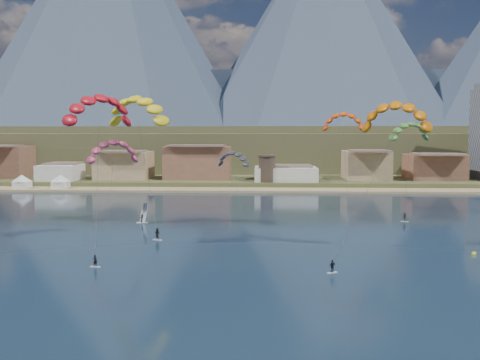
% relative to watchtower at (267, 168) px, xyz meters
% --- Properties ---
extents(ground, '(2400.00, 2400.00, 0.00)m').
position_rel_watchtower_xyz_m(ground, '(-5.00, -114.00, -6.37)').
color(ground, black).
rests_on(ground, ground).
extents(beach, '(2200.00, 12.00, 0.90)m').
position_rel_watchtower_xyz_m(beach, '(-5.00, -8.00, -6.12)').
color(beach, tan).
rests_on(beach, ground).
extents(land, '(2200.00, 900.00, 4.00)m').
position_rel_watchtower_xyz_m(land, '(-5.00, 446.00, -6.37)').
color(land, brown).
rests_on(land, ground).
extents(foothills, '(940.00, 210.00, 18.00)m').
position_rel_watchtower_xyz_m(foothills, '(17.39, 118.47, 2.71)').
color(foothills, brown).
rests_on(foothills, ground).
extents(mountain_ridge, '(2060.00, 480.00, 400.00)m').
position_rel_watchtower_xyz_m(mountain_ridge, '(-19.60, 709.65, 143.94)').
color(mountain_ridge, '#2D3A4B').
rests_on(mountain_ridge, ground).
extents(town, '(400.00, 24.00, 12.00)m').
position_rel_watchtower_xyz_m(town, '(-45.00, 8.00, 1.63)').
color(town, silver).
rests_on(town, ground).
extents(watchtower, '(5.82, 5.82, 8.60)m').
position_rel_watchtower_xyz_m(watchtower, '(0.00, 0.00, 0.00)').
color(watchtower, '#47382D').
rests_on(watchtower, ground).
extents(beach_tents, '(43.40, 6.40, 5.00)m').
position_rel_watchtower_xyz_m(beach_tents, '(-81.25, -8.00, -2.66)').
color(beach_tents, white).
rests_on(beach_tents, ground).
extents(kitesurfer_red, '(11.77, 19.48, 26.33)m').
position_rel_watchtower_xyz_m(kitesurfer_red, '(-26.74, -87.82, 15.71)').
color(kitesurfer_red, silver).
rests_on(kitesurfer_red, ground).
extents(kitesurfer_yellow, '(13.71, 16.63, 26.42)m').
position_rel_watchtower_xyz_m(kitesurfer_yellow, '(-24.15, -72.10, 16.16)').
color(kitesurfer_yellow, silver).
rests_on(kitesurfer_yellow, ground).
extents(kitesurfer_orange, '(16.68, 15.80, 25.42)m').
position_rel_watchtower_xyz_m(kitesurfer_orange, '(18.02, -91.85, 14.44)').
color(kitesurfer_orange, silver).
rests_on(kitesurfer_orange, ground).
extents(kitesurfer_green, '(9.96, 13.17, 21.40)m').
position_rel_watchtower_xyz_m(kitesurfer_green, '(30.17, -52.97, 12.10)').
color(kitesurfer_green, silver).
rests_on(kitesurfer_green, ground).
extents(distant_kite_pink, '(10.98, 8.69, 18.30)m').
position_rel_watchtower_xyz_m(distant_kite_pink, '(-30.20, -67.50, 8.53)').
color(distant_kite_pink, '#262626').
rests_on(distant_kite_pink, ground).
extents(distant_kite_dark, '(8.52, 7.05, 15.40)m').
position_rel_watchtower_xyz_m(distant_kite_dark, '(-7.88, -49.61, 6.01)').
color(distant_kite_dark, '#262626').
rests_on(distant_kite_dark, ground).
extents(distant_kite_orange, '(10.18, 6.70, 23.70)m').
position_rel_watchtower_xyz_m(distant_kite_orange, '(16.61, -49.18, 14.47)').
color(distant_kite_orange, '#262626').
rests_on(distant_kite_orange, ground).
extents(windsurfer, '(2.23, 2.42, 3.96)m').
position_rel_watchtower_xyz_m(windsurfer, '(-24.87, -66.22, -5.11)').
color(windsurfer, silver).
rests_on(windsurfer, ground).
extents(buoy, '(0.65, 0.65, 0.65)m').
position_rel_watchtower_xyz_m(buoy, '(29.87, -91.83, -6.26)').
color(buoy, yellow).
rests_on(buoy, ground).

